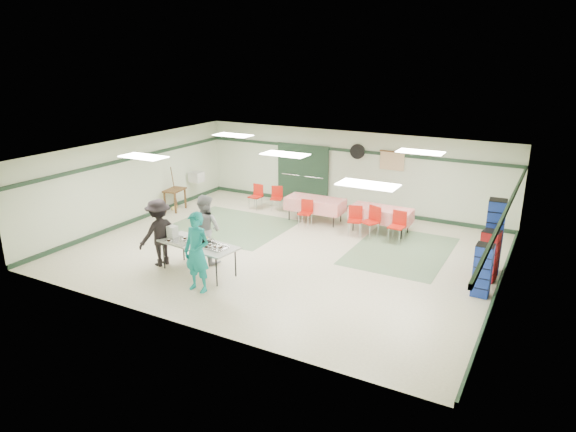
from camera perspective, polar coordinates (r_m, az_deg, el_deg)
The scene contains 42 objects.
floor at distance 14.14m, azimuth -0.31°, elevation -3.85°, with size 11.00×11.00×0.00m, color beige.
ceiling at distance 13.38m, azimuth -0.33°, elevation 6.96°, with size 11.00×11.00×0.00m, color white.
wall_back at distance 17.65m, azimuth 6.79°, elevation 5.01°, with size 11.00×11.00×0.00m, color beige.
wall_front at distance 10.22m, azimuth -12.67°, elevation -4.89°, with size 11.00×11.00×0.00m, color beige.
wall_left at distance 16.97m, azimuth -16.84°, elevation 3.85°, with size 9.00×9.00×0.00m, color beige.
wall_right at distance 12.16m, azimuth 23.01°, elevation -2.21°, with size 9.00×9.00×0.00m, color beige.
trim_back at distance 17.48m, azimuth 6.84°, elevation 7.23°, with size 11.00×0.06×0.10m, color #1B3221.
baseboard_back at distance 17.95m, azimuth 6.61°, elevation 0.98°, with size 11.00×0.06×0.12m, color #1B3221.
trim_left at distance 16.80m, azimuth -16.98°, elevation 6.16°, with size 9.00×0.06×0.10m, color #1B3221.
baseboard_left at distance 17.29m, azimuth -16.39°, elevation -0.31°, with size 9.00×0.06×0.12m, color #1B3221.
trim_right at distance 11.96m, azimuth 23.27°, elevation 0.96°, with size 9.00×0.06×0.10m, color #1B3221.
baseboard_right at distance 12.63m, azimuth 22.17°, elevation -7.71°, with size 9.00×0.06×0.12m, color #1B3221.
green_patch_a at distance 16.19m, azimuth -6.36°, elevation -1.11°, with size 3.50×3.00×0.01m, color #65805D.
green_patch_b at distance 14.45m, azimuth 12.41°, elevation -3.79°, with size 2.50×3.50×0.01m, color #65805D.
double_door_left at distance 18.57m, azimuth 0.37°, elevation 4.83°, with size 0.90×0.06×2.10m, color gray.
double_door_right at distance 18.15m, azimuth 3.02°, elevation 4.50°, with size 0.90×0.06×2.10m, color gray.
door_frame at distance 18.34m, azimuth 1.64°, elevation 4.66°, with size 2.00×0.03×2.15m, color #1B3221.
wall_fan at distance 17.34m, azimuth 7.73°, elevation 7.12°, with size 0.50×0.50×0.10m, color black.
scroll_banner at distance 17.00m, azimuth 11.49°, elevation 6.02°, with size 0.80×0.02×0.60m, color tan.
serving_table at distance 12.71m, azimuth -9.95°, elevation -3.20°, with size 2.14×1.06×0.76m.
sheet_tray_right at distance 12.34m, azimuth -8.10°, elevation -3.50°, with size 0.54×0.41×0.02m, color silver.
sheet_tray_mid at distance 12.86m, azimuth -9.75°, elevation -2.69°, with size 0.58×0.44×0.02m, color silver.
sheet_tray_left at distance 12.90m, azimuth -11.93°, elevation -2.76°, with size 0.64×0.48×0.02m, color silver.
baking_pan at distance 12.67m, azimuth -9.84°, elevation -2.88°, with size 0.51×0.32×0.08m, color black.
foam_box_stack at distance 13.16m, azimuth -12.71°, elevation -1.75°, with size 0.22×0.20×0.31m, color white.
volunteer_teal at distance 11.70m, azimuth -10.08°, elevation -3.99°, with size 0.68×0.44×1.86m, color teal.
volunteer_grey at distance 13.29m, azimuth -9.17°, elevation -1.41°, with size 0.87×0.68×1.80m, color gray.
volunteer_dark at distance 13.34m, azimuth -14.11°, elevation -1.79°, with size 1.12×0.64×1.73m, color black.
dining_table_a at distance 15.65m, azimuth 10.29°, elevation 0.23°, with size 1.84×0.85×0.77m.
dining_table_b at distance 16.43m, azimuth 3.02°, elevation 1.34°, with size 1.88×0.87×0.77m.
chair_a at distance 15.16m, azimuth 9.35°, elevation -0.27°, with size 0.57×0.57×0.94m.
chair_b at distance 15.34m, azimuth 7.46°, elevation -0.14°, with size 0.50×0.50×0.87m.
chair_c at distance 14.95m, azimuth 12.13°, elevation -0.78°, with size 0.46×0.46×0.90m.
chair_d at distance 15.97m, azimuth 2.02°, elevation 0.65°, with size 0.43×0.43×0.84m.
chair_loose_a at distance 17.61m, azimuth -1.26°, elevation 2.28°, with size 0.49×0.50×0.83m.
chair_loose_b at distance 17.79m, azimuth -3.49°, elevation 2.46°, with size 0.43×0.43×0.86m.
crate_stack_blue_a at distance 13.44m, azimuth 21.90°, elevation -2.13°, with size 0.41×0.41×1.86m, color navy.
crate_stack_red at distance 13.02m, azimuth 21.42°, elevation -4.14°, with size 0.38×0.38×1.25m, color maroon.
crate_stack_blue_b at distance 12.18m, azimuth 20.80°, elevation -5.67°, with size 0.37×0.37×1.21m, color navy.
printer_table at distance 17.96m, azimuth -12.48°, elevation 2.56°, with size 0.63×0.86×0.74m.
office_printer at distance 18.78m, azimuth -10.15°, elevation 4.31°, with size 0.45×0.40×0.36m, color beige.
broom at distance 18.03m, azimuth -12.54°, elevation 3.11°, with size 0.03×0.03×1.49m, color brown.
Camera 1 is at (6.36, -11.50, 5.22)m, focal length 32.00 mm.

